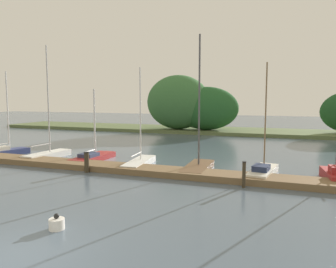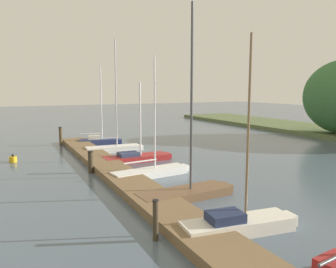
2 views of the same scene
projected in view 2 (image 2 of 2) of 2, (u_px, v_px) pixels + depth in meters
dock_pier at (136, 187)px, 15.06m from camera, size 31.11×1.80×0.35m
sailboat_0 at (100, 140)px, 27.65m from camera, size 1.71×3.51×6.32m
sailboat_1 at (116, 147)px, 24.36m from camera, size 1.35×4.21×8.05m
sailboat_2 at (138, 156)px, 21.35m from camera, size 1.37×4.46×4.96m
sailboat_3 at (153, 171)px, 17.64m from camera, size 1.52×4.48×6.25m
sailboat_4 at (189, 190)px, 14.18m from camera, size 1.54×4.47×8.02m
sailboat_5 at (241, 223)px, 10.72m from camera, size 1.49×4.05×6.26m
mooring_piling_0 at (61, 136)px, 26.99m from camera, size 0.30×0.30×1.50m
mooring_piling_1 at (91, 162)px, 18.26m from camera, size 0.32×0.32×1.21m
mooring_piling_2 at (156, 220)px, 10.11m from camera, size 0.20×0.20×1.29m
channel_buoy_1 at (13, 159)px, 20.96m from camera, size 0.46×0.46×0.52m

